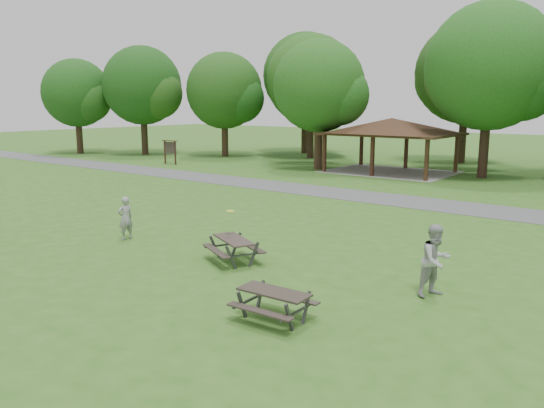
% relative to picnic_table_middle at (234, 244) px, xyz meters
% --- Properties ---
extents(ground, '(160.00, 160.00, 0.00)m').
position_rel_picnic_table_middle_xyz_m(ground, '(-1.66, -1.25, -0.55)').
color(ground, '#2F5F1B').
rests_on(ground, ground).
extents(asphalt_path, '(120.00, 3.20, 0.02)m').
position_rel_picnic_table_middle_xyz_m(asphalt_path, '(-1.66, 12.75, -0.54)').
color(asphalt_path, '#4D4D50').
rests_on(asphalt_path, ground).
extents(pavilion, '(8.60, 7.01, 3.76)m').
position_rel_picnic_table_middle_xyz_m(pavilion, '(-5.66, 22.75, 2.51)').
color(pavilion, '#321C12').
rests_on(pavilion, ground).
extents(notice_board, '(1.60, 0.30, 1.88)m').
position_rel_picnic_table_middle_xyz_m(notice_board, '(-21.66, 16.75, 0.76)').
color(notice_board, '#351B13').
rests_on(notice_board, ground).
extents(tree_row_a, '(7.56, 7.20, 9.97)m').
position_rel_picnic_table_middle_xyz_m(tree_row_a, '(-29.57, 20.77, 5.60)').
color(tree_row_a, black).
rests_on(tree_row_a, ground).
extents(tree_row_b, '(7.14, 6.80, 9.28)m').
position_rel_picnic_table_middle_xyz_m(tree_row_b, '(-22.57, 24.27, 5.11)').
color(tree_row_b, '#322016').
rests_on(tree_row_b, ground).
extents(tree_row_c, '(8.19, 7.80, 10.67)m').
position_rel_picnic_table_middle_xyz_m(tree_row_c, '(-15.56, 27.77, 5.99)').
color(tree_row_c, black).
rests_on(tree_row_c, ground).
extents(tree_row_d, '(6.93, 6.60, 9.27)m').
position_rel_picnic_table_middle_xyz_m(tree_row_d, '(-10.58, 21.27, 5.22)').
color(tree_row_d, '#312015').
rests_on(tree_row_d, ground).
extents(tree_row_e, '(8.40, 8.00, 11.02)m').
position_rel_picnic_table_middle_xyz_m(tree_row_e, '(0.44, 23.77, 6.23)').
color(tree_row_e, black).
rests_on(tree_row_e, ground).
extents(tree_deep_a, '(8.40, 8.00, 11.38)m').
position_rel_picnic_table_middle_xyz_m(tree_deep_a, '(-18.56, 31.27, 6.58)').
color(tree_deep_a, '#2F1F15').
rests_on(tree_deep_a, ground).
extents(tree_deep_b, '(8.40, 8.00, 11.13)m').
position_rel_picnic_table_middle_xyz_m(tree_deep_b, '(-3.56, 31.77, 6.34)').
color(tree_deep_b, black).
rests_on(tree_deep_b, ground).
extents(tree_flank_left, '(6.72, 6.40, 8.93)m').
position_rel_picnic_table_middle_xyz_m(tree_flank_left, '(-35.58, 17.77, 4.97)').
color(tree_flank_left, black).
rests_on(tree_flank_left, ground).
extents(picnic_table_middle, '(2.15, 1.99, 0.75)m').
position_rel_picnic_table_middle_xyz_m(picnic_table_middle, '(0.00, 0.00, 0.00)').
color(picnic_table_middle, '#322824').
rests_on(picnic_table_middle, ground).
extents(picnic_table_far, '(1.69, 1.38, 0.71)m').
position_rel_picnic_table_middle_xyz_m(picnic_table_far, '(3.65, -2.77, -0.03)').
color(picnic_table_far, '#2B251F').
rests_on(picnic_table_far, ground).
extents(frisbee_in_flight, '(0.29, 0.29, 0.02)m').
position_rel_picnic_table_middle_xyz_m(frisbee_in_flight, '(-0.30, 0.20, 0.95)').
color(frisbee_in_flight, '#FFFA28').
rests_on(frisbee_in_flight, ground).
extents(frisbee_thrower, '(0.42, 0.60, 1.54)m').
position_rel_picnic_table_middle_xyz_m(frisbee_thrower, '(-4.82, -0.30, 0.22)').
color(frisbee_thrower, gray).
rests_on(frisbee_thrower, ground).
extents(frisbee_catcher, '(0.99, 1.09, 1.83)m').
position_rel_picnic_table_middle_xyz_m(frisbee_catcher, '(5.88, 0.89, 0.36)').
color(frisbee_catcher, '#A7A7A9').
rests_on(frisbee_catcher, ground).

